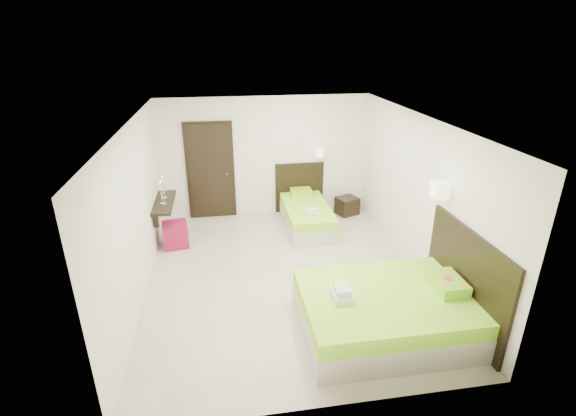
{
  "coord_description": "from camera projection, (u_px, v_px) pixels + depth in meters",
  "views": [
    {
      "loc": [
        -0.92,
        -6.01,
        3.77
      ],
      "look_at": [
        0.1,
        0.3,
        1.1
      ],
      "focal_mm": 26.0,
      "sensor_mm": 36.0,
      "label": 1
    }
  ],
  "objects": [
    {
      "name": "bed_double",
      "position": [
        390.0,
        310.0,
        5.64
      ],
      "size": [
        2.26,
        1.92,
        1.86
      ],
      "color": "beige",
      "rests_on": "ground"
    },
    {
      "name": "floor",
      "position": [
        285.0,
        275.0,
        7.06
      ],
      "size": [
        5.5,
        5.5,
        0.0
      ],
      "primitive_type": "plane",
      "color": "beige",
      "rests_on": "ground"
    },
    {
      "name": "console_shelf",
      "position": [
        164.0,
        203.0,
        7.9
      ],
      "size": [
        0.35,
        1.2,
        0.78
      ],
      "color": "black",
      "rests_on": "ground"
    },
    {
      "name": "nightstand",
      "position": [
        347.0,
        206.0,
        9.39
      ],
      "size": [
        0.55,
        0.52,
        0.39
      ],
      "primitive_type": "cube",
      "rotation": [
        0.0,
        0.0,
        0.35
      ],
      "color": "black",
      "rests_on": "ground"
    },
    {
      "name": "ottoman",
      "position": [
        176.0,
        235.0,
        7.96
      ],
      "size": [
        0.51,
        0.51,
        0.46
      ],
      "primitive_type": "cube",
      "rotation": [
        0.0,
        0.0,
        0.14
      ],
      "color": "maroon",
      "rests_on": "ground"
    },
    {
      "name": "bed_single",
      "position": [
        306.0,
        213.0,
        8.82
      ],
      "size": [
        1.09,
        1.81,
        1.5
      ],
      "color": "beige",
      "rests_on": "ground"
    },
    {
      "name": "door",
      "position": [
        211.0,
        171.0,
        8.94
      ],
      "size": [
        1.02,
        0.15,
        2.14
      ],
      "color": "black",
      "rests_on": "ground"
    }
  ]
}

